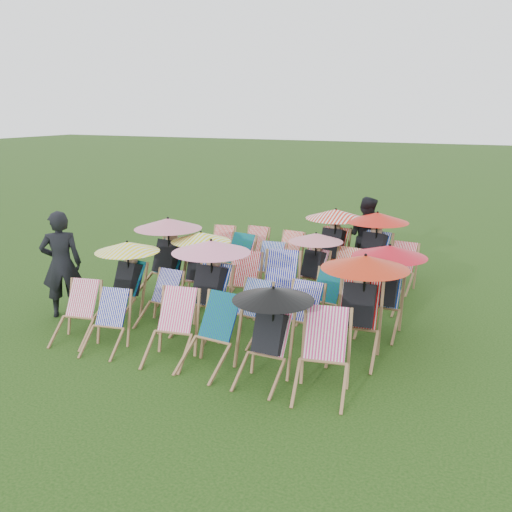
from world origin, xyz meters
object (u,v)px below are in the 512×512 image
at_px(person_left, 61,264).
at_px(person_rear, 366,236).
at_px(deckchair_5, 323,356).
at_px(deckchair_0, 76,313).
at_px(deckchair_29, 399,268).

xyz_separation_m(person_left, person_rear, (3.93, 4.51, -0.07)).
distance_m(deckchair_5, person_left, 4.85).
height_order(deckchair_0, person_rear, person_rear).
height_order(deckchair_0, deckchair_29, deckchair_29).
distance_m(deckchair_0, person_left, 1.26).
distance_m(deckchair_5, deckchair_29, 4.55).
distance_m(deckchair_29, person_left, 6.12).
height_order(deckchair_0, deckchair_5, deckchair_5).
relative_size(deckchair_0, deckchair_5, 0.87).
relative_size(deckchair_5, person_left, 0.56).
distance_m(deckchair_0, deckchair_5, 3.86).
xyz_separation_m(deckchair_5, person_left, (-4.77, 0.76, 0.40)).
xyz_separation_m(deckchair_29, person_rear, (-0.85, 0.72, 0.39)).
height_order(deckchair_5, deckchair_29, deckchair_5).
bearing_deg(deckchair_0, deckchair_29, 38.09).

